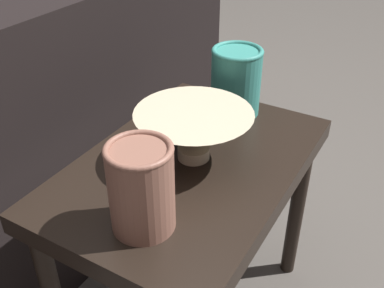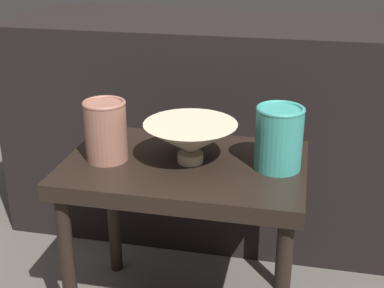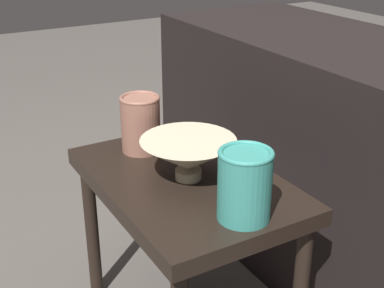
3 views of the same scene
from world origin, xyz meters
name	(u,v)px [view 3 (image 3 of 3)]	position (x,y,z in m)	size (l,w,h in m)	color
table	(186,200)	(0.00, 0.00, 0.39)	(0.58, 0.38, 0.46)	black
couch_backdrop	(347,165)	(0.00, 0.54, 0.35)	(1.37, 0.50, 0.70)	black
bowl	(190,155)	(0.01, 0.00, 0.52)	(0.22, 0.22, 0.10)	#C1B293
vase_textured_left	(141,123)	(-0.19, -0.03, 0.53)	(0.10, 0.10, 0.15)	brown
vase_colorful_right	(245,184)	(0.22, 0.01, 0.53)	(0.11, 0.11, 0.15)	teal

